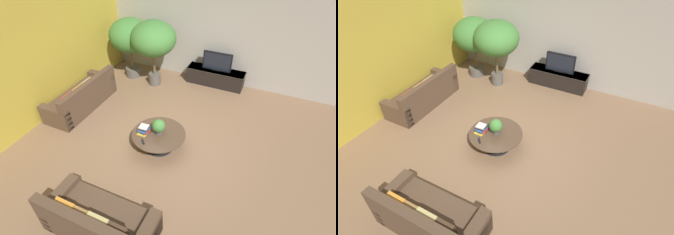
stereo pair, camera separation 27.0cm
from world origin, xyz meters
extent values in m
plane|color=brown|center=(0.00, 0.00, 0.00)|extent=(24.00, 24.00, 0.00)
cube|color=#A39E93|center=(0.00, 3.26, 1.50)|extent=(7.40, 0.12, 3.00)
cube|color=gold|center=(-3.26, 0.20, 1.50)|extent=(0.12, 7.40, 3.00)
cube|color=black|center=(0.32, 2.94, 0.25)|extent=(1.71, 0.48, 0.50)
cube|color=#2D2823|center=(0.32, 2.94, 0.49)|extent=(1.75, 0.50, 0.02)
cube|color=black|center=(0.32, 2.94, 0.78)|extent=(0.86, 0.08, 0.56)
cube|color=black|center=(0.32, 2.90, 0.78)|extent=(0.79, 0.00, 0.50)
cube|color=black|center=(0.32, 2.94, 0.51)|extent=(0.26, 0.13, 0.02)
cylinder|color=black|center=(-0.05, -0.26, 0.01)|extent=(0.66, 0.66, 0.02)
cylinder|color=black|center=(-0.05, -0.26, 0.19)|extent=(0.10, 0.10, 0.38)
cylinder|color=#4C3828|center=(-0.05, -0.26, 0.39)|extent=(1.19, 1.19, 0.02)
cube|color=#4C3828|center=(-2.69, 0.30, 0.21)|extent=(0.84, 2.12, 0.42)
cube|color=#4C3828|center=(-2.35, 0.30, 0.63)|extent=(0.16, 2.12, 0.42)
cube|color=#4C3828|center=(-2.69, 1.26, 0.27)|extent=(0.84, 0.20, 0.54)
cube|color=#4C3828|center=(-2.69, -0.66, 0.27)|extent=(0.84, 0.20, 0.54)
cube|color=#B23328|center=(-2.51, 0.87, 0.55)|extent=(0.15, 0.29, 0.27)
cube|color=tan|center=(-2.51, 0.49, 0.59)|extent=(0.16, 0.37, 0.35)
cube|color=orange|center=(-2.51, 0.11, 0.59)|extent=(0.16, 0.38, 0.36)
cube|color=#B23328|center=(-2.51, -0.27, 0.58)|extent=(0.16, 0.36, 0.34)
cube|color=#4C3828|center=(-0.05, -2.45, 0.21)|extent=(1.86, 0.84, 0.42)
cube|color=#4C3828|center=(-0.05, -2.79, 0.63)|extent=(1.86, 0.16, 0.42)
cube|color=#4C3828|center=(-0.88, -2.45, 0.27)|extent=(0.20, 0.84, 0.54)
cube|color=#422D1E|center=(0.42, -2.63, 0.57)|extent=(0.34, 0.15, 0.32)
cube|color=tan|center=(0.11, -2.63, 0.58)|extent=(0.36, 0.16, 0.34)
cube|color=olive|center=(-0.21, -2.63, 0.56)|extent=(0.30, 0.14, 0.28)
cube|color=orange|center=(-0.52, -2.63, 0.58)|extent=(0.35, 0.16, 0.33)
cylinder|color=#514C47|center=(-2.27, 2.37, 0.14)|extent=(0.47, 0.47, 0.29)
cylinder|color=brown|center=(-2.27, 2.37, 0.57)|extent=(0.08, 0.08, 0.57)
ellipsoid|color=#3D7533|center=(-2.27, 2.37, 1.36)|extent=(1.26, 1.26, 1.00)
cylinder|color=#514C47|center=(-1.40, 2.20, 0.18)|extent=(0.37, 0.37, 0.36)
cylinder|color=brown|center=(-1.40, 2.20, 0.66)|extent=(0.08, 0.08, 0.61)
ellipsoid|color=#3D7533|center=(-1.40, 2.20, 1.46)|extent=(1.31, 1.31, 0.99)
cylinder|color=#514C47|center=(-0.05, -0.26, 0.44)|extent=(0.15, 0.15, 0.09)
sphere|color=#3D7533|center=(-0.05, -0.26, 0.62)|extent=(0.29, 0.29, 0.29)
cube|color=gold|center=(-0.38, -0.36, 0.41)|extent=(0.20, 0.29, 0.02)
cube|color=#A32823|center=(-0.38, -0.33, 0.43)|extent=(0.28, 0.28, 0.03)
cube|color=#2D4C84|center=(-0.37, -0.35, 0.47)|extent=(0.22, 0.29, 0.04)
cube|color=#232326|center=(-0.38, -0.33, 0.51)|extent=(0.18, 0.22, 0.04)
cube|color=beige|center=(-0.38, -0.35, 0.55)|extent=(0.20, 0.19, 0.03)
cube|color=black|center=(-0.25, -0.65, 0.41)|extent=(0.14, 0.14, 0.02)
camera|label=1|loc=(1.92, -4.11, 4.27)|focal=28.00mm
camera|label=2|loc=(2.16, -3.99, 4.27)|focal=28.00mm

